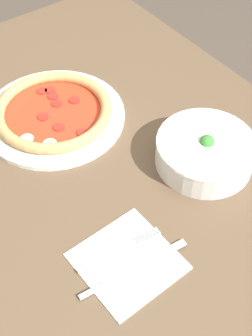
{
  "coord_description": "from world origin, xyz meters",
  "views": [
    {
      "loc": [
        0.57,
        -0.38,
        1.49
      ],
      "look_at": [
        0.04,
        0.0,
        0.74
      ],
      "focal_mm": 50.0,
      "sensor_mm": 36.0,
      "label": 1
    }
  ],
  "objects_px": {
    "pizza": "(53,113)",
    "fork": "(118,251)",
    "bowl": "(205,150)",
    "knife": "(130,271)"
  },
  "relations": [
    {
      "from": "pizza",
      "to": "fork",
      "type": "height_order",
      "value": "pizza"
    },
    {
      "from": "fork",
      "to": "pizza",
      "type": "bearing_deg",
      "value": 82.64
    },
    {
      "from": "bowl",
      "to": "fork",
      "type": "xyz_separation_m",
      "value": [
        0.08,
        -0.28,
        -0.03
      ]
    },
    {
      "from": "pizza",
      "to": "fork",
      "type": "distance_m",
      "value": 0.4
    },
    {
      "from": "bowl",
      "to": "fork",
      "type": "bearing_deg",
      "value": -74.95
    },
    {
      "from": "bowl",
      "to": "fork",
      "type": "distance_m",
      "value": 0.29
    },
    {
      "from": "pizza",
      "to": "fork",
      "type": "xyz_separation_m",
      "value": [
        0.39,
        -0.09,
        -0.01
      ]
    },
    {
      "from": "bowl",
      "to": "knife",
      "type": "bearing_deg",
      "value": -67.2
    },
    {
      "from": "knife",
      "to": "pizza",
      "type": "bearing_deg",
      "value": 82.99
    },
    {
      "from": "pizza",
      "to": "bowl",
      "type": "bearing_deg",
      "value": 31.49
    }
  ]
}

